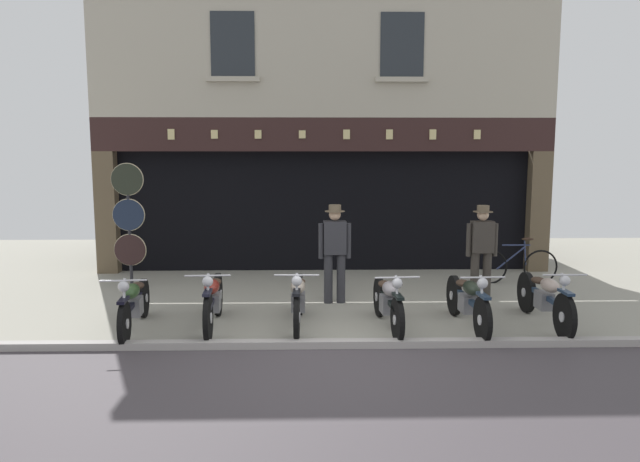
{
  "coord_description": "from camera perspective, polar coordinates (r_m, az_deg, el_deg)",
  "views": [
    {
      "loc": [
        -0.39,
        -7.57,
        2.6
      ],
      "look_at": [
        -0.15,
        2.71,
        1.22
      ],
      "focal_mm": 33.35,
      "sensor_mm": 36.0,
      "label": 1
    }
  ],
  "objects": [
    {
      "name": "ground",
      "position": [
        7.1,
        1.95,
        -14.15
      ],
      "size": [
        21.74,
        22.0,
        0.18
      ],
      "color": "gray"
    },
    {
      "name": "shop_facade",
      "position": [
        14.6,
        0.21,
        4.25
      ],
      "size": [
        10.04,
        4.42,
        6.42
      ],
      "color": "black",
      "rests_on": "ground"
    },
    {
      "name": "motorcycle_far_left",
      "position": [
        9.09,
        -17.41,
        -6.61
      ],
      "size": [
        0.62,
        2.04,
        0.9
      ],
      "rotation": [
        0.0,
        0.0,
        3.23
      ],
      "color": "black",
      "rests_on": "ground"
    },
    {
      "name": "motorcycle_left",
      "position": [
        8.96,
        -10.21,
        -6.45
      ],
      "size": [
        0.62,
        2.04,
        0.94
      ],
      "rotation": [
        0.0,
        0.0,
        3.19
      ],
      "color": "black",
      "rests_on": "ground"
    },
    {
      "name": "motorcycle_center_left",
      "position": [
        8.86,
        -2.1,
        -6.52
      ],
      "size": [
        0.62,
        1.99,
        0.93
      ],
      "rotation": [
        0.0,
        0.0,
        3.12
      ],
      "color": "black",
      "rests_on": "ground"
    },
    {
      "name": "motorcycle_center",
      "position": [
        8.84,
        6.56,
        -6.67
      ],
      "size": [
        0.62,
        1.93,
        0.91
      ],
      "rotation": [
        0.0,
        0.0,
        3.21
      ],
      "color": "black",
      "rests_on": "ground"
    },
    {
      "name": "motorcycle_center_right",
      "position": [
        9.07,
        14.01,
        -6.46
      ],
      "size": [
        0.62,
        2.04,
        0.91
      ],
      "rotation": [
        0.0,
        0.0,
        3.17
      ],
      "color": "black",
      "rests_on": "ground"
    },
    {
      "name": "motorcycle_right",
      "position": [
        9.56,
        20.77,
        -5.98
      ],
      "size": [
        0.62,
        2.11,
        0.92
      ],
      "rotation": [
        0.0,
        0.0,
        3.14
      ],
      "color": "black",
      "rests_on": "ground"
    },
    {
      "name": "salesman_left",
      "position": [
        10.17,
        1.42,
        -1.71
      ],
      "size": [
        0.56,
        0.34,
        1.7
      ],
      "rotation": [
        0.0,
        0.0,
        3.19
      ],
      "color": "#2D2D33",
      "rests_on": "ground"
    },
    {
      "name": "shopkeeper_center",
      "position": [
        10.83,
        15.25,
        -1.51
      ],
      "size": [
        0.56,
        0.34,
        1.66
      ],
      "rotation": [
        0.0,
        0.0,
        3.17
      ],
      "color": "#38332D",
      "rests_on": "ground"
    },
    {
      "name": "tyre_sign_pole",
      "position": [
        11.76,
        -17.88,
        1.35
      ],
      "size": [
        0.61,
        0.06,
        2.39
      ],
      "color": "#232328",
      "rests_on": "ground"
    },
    {
      "name": "advert_board_near",
      "position": [
        13.14,
        7.42,
        4.15
      ],
      "size": [
        0.73,
        0.03,
        1.1
      ],
      "color": "silver"
    },
    {
      "name": "leaning_bicycle",
      "position": [
        12.4,
        18.27,
        -3.11
      ],
      "size": [
        1.69,
        0.5,
        0.93
      ],
      "rotation": [
        0.0,
        0.0,
        1.57
      ],
      "color": "black",
      "rests_on": "ground"
    }
  ]
}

